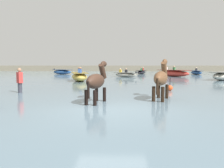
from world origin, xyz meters
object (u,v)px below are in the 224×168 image
(boat_distant_west, at_px, (196,72))
(horse_lead_dark_bay, at_px, (96,82))
(boat_mid_channel, at_px, (126,75))
(channel_buoy, at_px, (170,88))
(boat_far_inshore, at_px, (80,77))
(horse_trailing_bay, at_px, (161,79))
(boat_mid_outer, at_px, (173,73))
(boat_far_offshore, at_px, (62,72))
(boat_near_port, at_px, (223,76))
(boat_near_starboard, at_px, (141,72))
(person_spectator_far, at_px, (20,83))

(boat_distant_west, bearing_deg, horse_lead_dark_bay, -115.58)
(boat_distant_west, bearing_deg, boat_mid_channel, -146.06)
(channel_buoy, bearing_deg, boat_far_inshore, 132.86)
(horse_trailing_bay, bearing_deg, boat_mid_outer, 75.72)
(boat_mid_outer, relative_size, boat_far_inshore, 1.10)
(boat_mid_outer, relative_size, boat_far_offshore, 1.14)
(boat_mid_outer, relative_size, boat_distant_west, 1.30)
(boat_distant_west, bearing_deg, boat_near_port, -96.42)
(boat_near_starboard, bearing_deg, horse_lead_dark_bay, -98.63)
(boat_near_starboard, height_order, person_spectator_far, person_spectator_far)
(boat_far_offshore, bearing_deg, horse_trailing_bay, -65.80)
(channel_buoy, bearing_deg, boat_near_port, 52.64)
(horse_trailing_bay, height_order, channel_buoy, horse_trailing_bay)
(boat_far_offshore, bearing_deg, horse_lead_dark_bay, -71.87)
(boat_near_starboard, xyz_separation_m, boat_far_offshore, (-11.49, -1.03, 0.04))
(boat_near_port, xyz_separation_m, channel_buoy, (-6.54, -8.56, -0.21))
(boat_near_port, relative_size, channel_buoy, 5.43)
(boat_near_starboard, xyz_separation_m, boat_far_inshore, (-6.44, -14.07, 0.09))
(horse_trailing_bay, distance_m, boat_mid_channel, 16.08)
(boat_far_inshore, bearing_deg, boat_near_starboard, 65.42)
(horse_trailing_bay, distance_m, boat_distant_west, 24.38)
(horse_lead_dark_bay, distance_m, boat_mid_outer, 19.31)
(boat_far_offshore, bearing_deg, boat_mid_channel, -36.77)
(boat_far_offshore, relative_size, channel_buoy, 4.90)
(horse_lead_dark_bay, xyz_separation_m, person_spectator_far, (-4.15, 2.71, -0.28))
(boat_mid_channel, bearing_deg, boat_far_inshore, -122.62)
(boat_near_starboard, relative_size, person_spectator_far, 1.79)
(boat_far_offshore, bearing_deg, boat_near_port, -32.11)
(horse_lead_dark_bay, height_order, boat_mid_channel, horse_lead_dark_bay)
(boat_mid_outer, distance_m, boat_distant_west, 7.11)
(horse_trailing_bay, height_order, boat_near_port, horse_trailing_bay)
(horse_lead_dark_bay, bearing_deg, boat_mid_channel, 85.52)
(boat_far_inshore, height_order, channel_buoy, boat_far_inshore)
(horse_trailing_bay, distance_m, person_spectator_far, 6.92)
(boat_near_starboard, height_order, boat_distant_west, same)
(boat_far_offshore, height_order, person_spectator_far, person_spectator_far)
(boat_near_starboard, bearing_deg, boat_near_port, -62.68)
(horse_lead_dark_bay, bearing_deg, boat_mid_outer, 69.14)
(boat_mid_channel, height_order, boat_far_offshore, boat_mid_channel)
(boat_far_inshore, bearing_deg, boat_mid_channel, 57.38)
(horse_lead_dark_bay, height_order, boat_mid_outer, horse_lead_dark_bay)
(horse_trailing_bay, relative_size, boat_far_offshore, 0.60)
(boat_distant_west, bearing_deg, boat_near_starboard, 171.76)
(boat_mid_outer, xyz_separation_m, boat_distant_west, (4.42, 5.56, -0.11))
(horse_trailing_bay, bearing_deg, boat_near_starboard, 87.01)
(boat_far_inshore, bearing_deg, person_spectator_far, -100.50)
(boat_mid_channel, distance_m, boat_distant_west, 12.02)
(boat_near_port, relative_size, person_spectator_far, 2.30)
(person_spectator_far, height_order, channel_buoy, person_spectator_far)
(horse_lead_dark_bay, bearing_deg, boat_near_starboard, 81.37)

